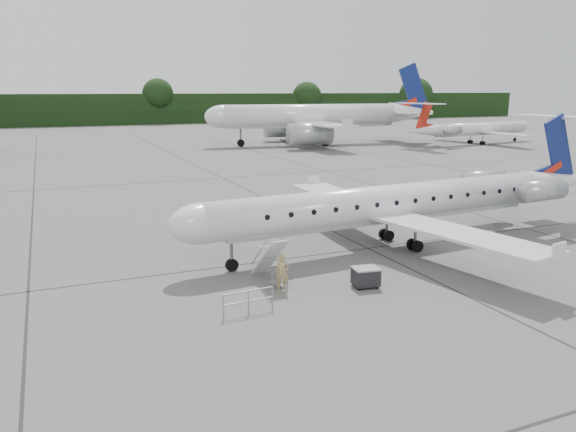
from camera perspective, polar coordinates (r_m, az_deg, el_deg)
name	(u,v)px	position (r m, az deg, el deg)	size (l,w,h in m)	color
ground	(445,256)	(32.77, 15.69, -3.90)	(320.00, 320.00, 0.00)	#5C5C59
treeline	(125,109)	(155.59, -16.26, 10.36)	(260.00, 4.00, 8.00)	black
main_regional_jet	(388,185)	(32.87, 10.16, 3.09)	(28.98, 20.87, 7.43)	silver
airstair	(269,259)	(27.07, -1.89, -4.34)	(0.85, 2.45, 2.33)	silver
passenger	(282,273)	(25.99, -0.58, -5.76)	(0.63, 0.41, 1.73)	#958151
safety_railing	(248,302)	(23.55, -4.04, -8.75)	(2.20, 0.08, 1.00)	gray
baggage_cart	(366,277)	(26.77, 7.90, -6.14)	(1.17, 0.94, 1.01)	black
bg_narrowbody	(310,104)	(94.84, 2.24, 11.28)	(37.35, 26.89, 13.41)	silver
bg_regional_right	(482,123)	(101.90, 19.08, 8.95)	(27.35, 19.69, 7.17)	silver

